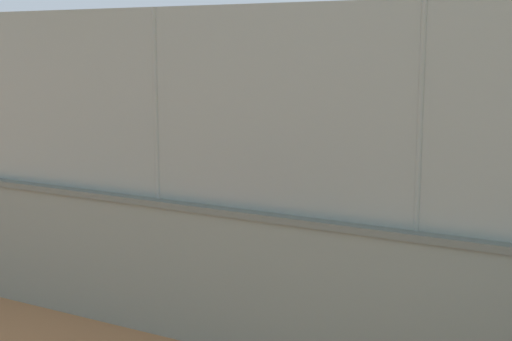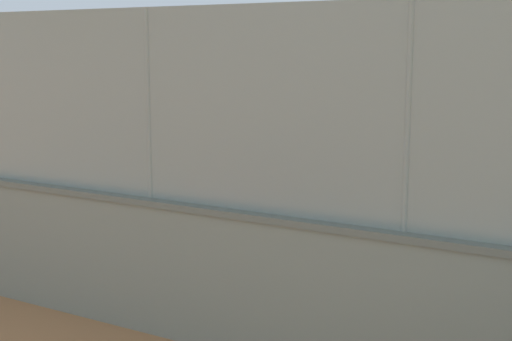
{
  "view_description": "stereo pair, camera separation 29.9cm",
  "coord_description": "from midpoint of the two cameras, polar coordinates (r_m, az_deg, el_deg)",
  "views": [
    {
      "loc": [
        -8.89,
        19.87,
        3.7
      ],
      "look_at": [
        -2.34,
        7.88,
        1.38
      ],
      "focal_mm": 51.2,
      "sensor_mm": 36.0,
      "label": 1
    },
    {
      "loc": [
        -9.15,
        19.72,
        3.7
      ],
      "look_at": [
        -2.34,
        7.88,
        1.38
      ],
      "focal_mm": 51.2,
      "sensor_mm": 36.0,
      "label": 2
    }
  ],
  "objects": [
    {
      "name": "ground_plane",
      "position": [
        22.06,
        4.09,
        -0.02
      ],
      "size": [
        260.0,
        260.0,
        0.0
      ],
      "primitive_type": "plane",
      "color": "#A36B42"
    },
    {
      "name": "perimeter_wall",
      "position": [
        10.77,
        -15.53,
        -5.78
      ],
      "size": [
        24.2,
        0.85,
        1.78
      ],
      "color": "gray",
      "rests_on": "ground_plane"
    },
    {
      "name": "fence_panel_on_wall",
      "position": [
        10.42,
        -16.05,
        5.34
      ],
      "size": [
        23.78,
        0.52,
        2.4
      ],
      "color": "gray",
      "rests_on": "perimeter_wall"
    },
    {
      "name": "player_foreground_swinging",
      "position": [
        17.41,
        11.5,
        0.12
      ],
      "size": [
        0.7,
        1.23,
        1.49
      ],
      "color": "black",
      "rests_on": "ground_plane"
    },
    {
      "name": "player_baseline_waiting",
      "position": [
        15.41,
        5.1,
        -0.44
      ],
      "size": [
        0.9,
        1.04,
        1.7
      ],
      "color": "black",
      "rests_on": "ground_plane"
    },
    {
      "name": "player_near_wall_returning",
      "position": [
        16.16,
        -2.39,
        -0.38
      ],
      "size": [
        1.01,
        0.73,
        1.51
      ],
      "color": "#B2B2B2",
      "rests_on": "ground_plane"
    },
    {
      "name": "sports_ball",
      "position": [
        16.52,
        14.78,
        1.35
      ],
      "size": [
        0.17,
        0.17,
        0.17
      ],
      "primitive_type": "sphere",
      "color": "yellow"
    }
  ]
}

